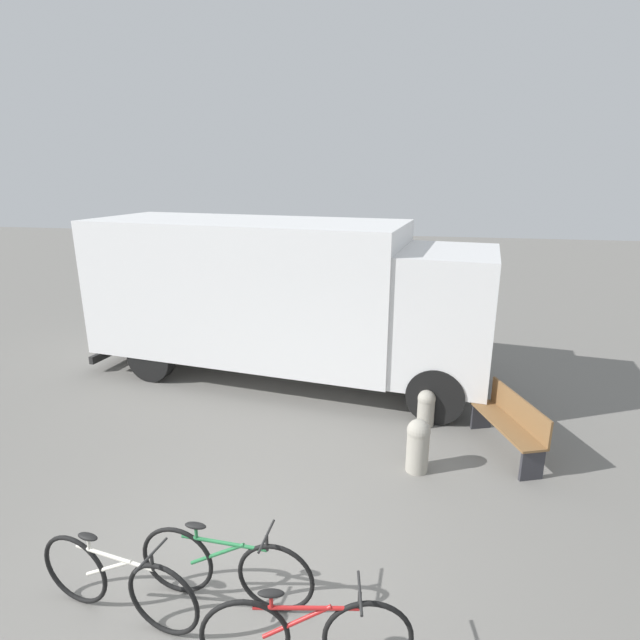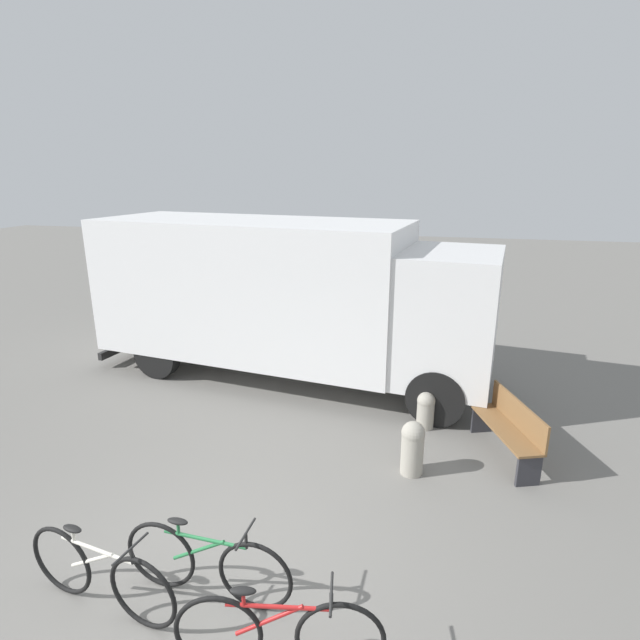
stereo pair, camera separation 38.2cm
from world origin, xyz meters
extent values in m
plane|color=slate|center=(0.00, 0.00, 0.00)|extent=(60.00, 60.00, 0.00)
cube|color=white|center=(-1.54, 5.64, 1.83)|extent=(6.49, 3.23, 2.69)
cube|color=silver|center=(2.35, 5.11, 1.63)|extent=(1.94, 2.51, 2.29)
cube|color=black|center=(-4.68, 6.07, 0.27)|extent=(0.41, 2.28, 0.16)
cylinder|color=black|center=(2.49, 6.14, 0.49)|extent=(1.01, 0.41, 0.98)
cylinder|color=black|center=(2.21, 4.08, 0.49)|extent=(1.01, 0.41, 0.98)
cylinder|color=black|center=(-3.10, 6.91, 0.49)|extent=(1.01, 0.41, 0.98)
cylinder|color=black|center=(-3.38, 4.84, 0.49)|extent=(1.01, 0.41, 0.98)
cube|color=brown|center=(3.22, 3.29, 0.47)|extent=(0.92, 1.61, 0.04)
cube|color=brown|center=(3.39, 3.35, 0.67)|extent=(0.57, 1.48, 0.44)
cube|color=#2D2D33|center=(3.47, 2.60, 0.22)|extent=(0.34, 0.16, 0.45)
cube|color=#2D2D33|center=(2.97, 3.98, 0.22)|extent=(0.34, 0.16, 0.45)
torus|color=black|center=(-1.36, -0.37, 0.38)|extent=(0.76, 0.17, 0.76)
torus|color=black|center=(-0.35, -0.54, 0.38)|extent=(0.76, 0.17, 0.76)
cylinder|color=silver|center=(-0.85, -0.46, 0.69)|extent=(0.86, 0.18, 0.04)
cylinder|color=silver|center=(-0.93, -0.44, 0.54)|extent=(0.58, 0.13, 0.35)
cylinder|color=silver|center=(-1.13, -0.41, 0.75)|extent=(0.03, 0.03, 0.13)
ellipsoid|color=black|center=(-1.13, -0.41, 0.83)|extent=(0.23, 0.13, 0.05)
cylinder|color=black|center=(-0.42, -0.53, 0.77)|extent=(0.03, 0.03, 0.16)
cylinder|color=black|center=(-0.42, -0.53, 0.85)|extent=(0.10, 0.44, 0.02)
torus|color=black|center=(-0.43, -0.07, 0.38)|extent=(0.76, 0.08, 0.76)
torus|color=black|center=(0.59, -0.12, 0.38)|extent=(0.76, 0.08, 0.76)
cylinder|color=#26723F|center=(0.08, -0.09, 0.69)|extent=(0.87, 0.07, 0.04)
cylinder|color=#26723F|center=(0.00, -0.09, 0.54)|extent=(0.58, 0.06, 0.35)
cylinder|color=#26723F|center=(-0.20, -0.08, 0.75)|extent=(0.03, 0.03, 0.13)
ellipsoid|color=black|center=(-0.20, -0.08, 0.83)|extent=(0.22, 0.10, 0.05)
cylinder|color=black|center=(0.51, -0.11, 0.77)|extent=(0.03, 0.03, 0.16)
cylinder|color=black|center=(0.51, -0.11, 0.85)|extent=(0.04, 0.44, 0.02)
torus|color=black|center=(0.50, -0.76, 0.38)|extent=(0.76, 0.17, 0.76)
torus|color=black|center=(1.51, -0.59, 0.38)|extent=(0.76, 0.17, 0.76)
cylinder|color=red|center=(1.00, -0.68, 0.69)|extent=(0.86, 0.18, 0.04)
cylinder|color=red|center=(0.93, -0.69, 0.54)|extent=(0.58, 0.13, 0.35)
cylinder|color=red|center=(0.73, -0.72, 0.75)|extent=(0.03, 0.03, 0.13)
ellipsoid|color=black|center=(0.73, -0.72, 0.83)|extent=(0.23, 0.13, 0.05)
cylinder|color=black|center=(1.43, -0.60, 0.77)|extent=(0.03, 0.03, 0.16)
cylinder|color=black|center=(1.43, -0.60, 0.85)|extent=(0.10, 0.44, 0.02)
cylinder|color=#9E998C|center=(1.92, 2.54, 0.31)|extent=(0.31, 0.31, 0.63)
sphere|color=#9E998C|center=(1.92, 2.54, 0.63)|extent=(0.33, 0.33, 0.33)
cylinder|color=#9E998C|center=(2.06, 3.92, 0.24)|extent=(0.28, 0.28, 0.48)
sphere|color=#9E998C|center=(2.06, 3.92, 0.48)|extent=(0.30, 0.30, 0.30)
camera|label=1|loc=(1.70, -3.81, 4.09)|focal=28.00mm
camera|label=2|loc=(2.07, -3.73, 4.09)|focal=28.00mm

